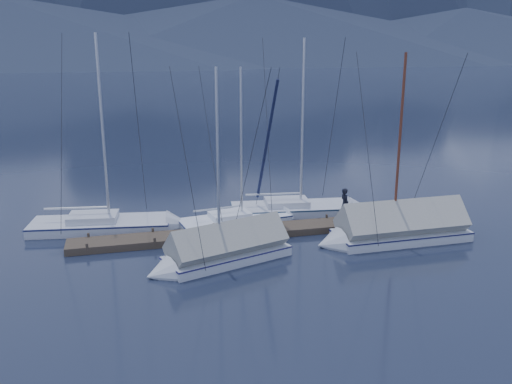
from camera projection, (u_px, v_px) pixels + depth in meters
ground at (266, 249)px, 25.04m from camera, size 1000.00×1000.00×0.00m
dock at (256, 233)px, 26.88m from camera, size 18.00×1.50×0.54m
mooring_posts at (246, 229)px, 26.70m from camera, size 15.12×1.52×0.35m
sailboat_open_left at (121, 226)px, 27.66m from camera, size 8.28×3.62×10.64m
sailboat_open_mid at (250, 220)px, 28.67m from camera, size 6.94×3.14×8.89m
sailboat_open_right at (310, 210)px, 30.32m from camera, size 8.08×3.46×10.41m
sailboat_covered_near at (390, 231)px, 25.94m from camera, size 7.57×3.25×9.79m
sailboat_covered_far at (217, 253)px, 23.30m from camera, size 6.79×3.89×9.13m
person at (345, 204)px, 27.85m from camera, size 0.47×0.66×1.70m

